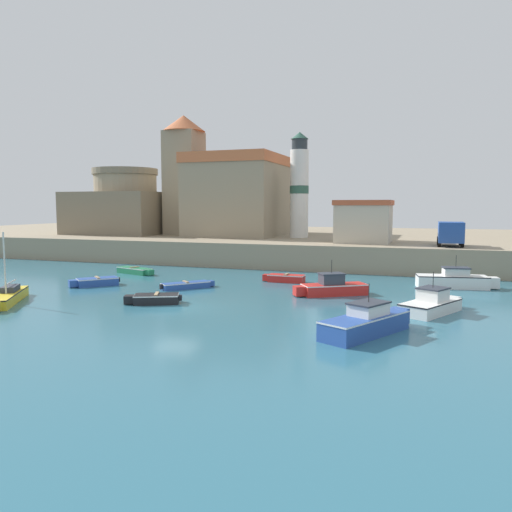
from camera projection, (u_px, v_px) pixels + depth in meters
ground_plane at (177, 307)px, 30.03m from camera, size 200.00×200.00×0.00m
quay_seawall at (316, 243)px, 65.86m from camera, size 120.00×40.00×2.44m
dinghy_blue_0 at (96, 281)px, 38.08m from camera, size 3.17×3.36×0.68m
motorboat_white_1 at (454, 280)px, 37.03m from camera, size 5.91×2.54×2.46m
sailboat_yellow_2 at (8, 296)px, 31.46m from camera, size 4.05×5.75×4.48m
motorboat_red_3 at (332, 287)px, 34.14m from camera, size 4.91×3.74×2.42m
motorboat_white_4 at (432, 304)px, 28.43m from camera, size 3.51×5.09×2.36m
dinghy_blue_5 at (187, 285)px, 36.85m from camera, size 3.21×3.56×0.55m
dinghy_red_6 at (285, 278)px, 39.94m from camera, size 3.38×1.14×0.67m
dinghy_green_7 at (135, 270)px, 44.75m from camera, size 4.19×2.20×0.63m
dinghy_black_8 at (154, 299)px, 31.15m from camera, size 3.48×2.41×0.66m
motorboat_blue_9 at (367, 322)px, 23.69m from camera, size 3.87×5.86×2.45m
mooring_buoy at (327, 283)px, 38.08m from camera, size 0.46×0.46×0.46m
church at (236, 192)px, 62.82m from camera, size 15.18×16.08×14.85m
fortress at (126, 208)px, 66.19m from camera, size 12.26×12.26×8.49m
lighthouse at (299, 187)px, 56.76m from camera, size 2.16×2.16×11.93m
harbor_shed_mid_row at (364, 221)px, 49.53m from camera, size 5.43×5.48×4.19m
truck_on_quay at (451, 233)px, 44.83m from camera, size 2.22×4.33×2.20m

